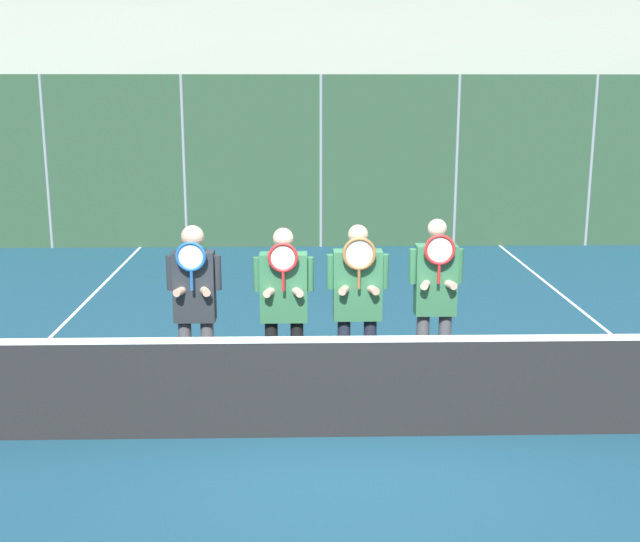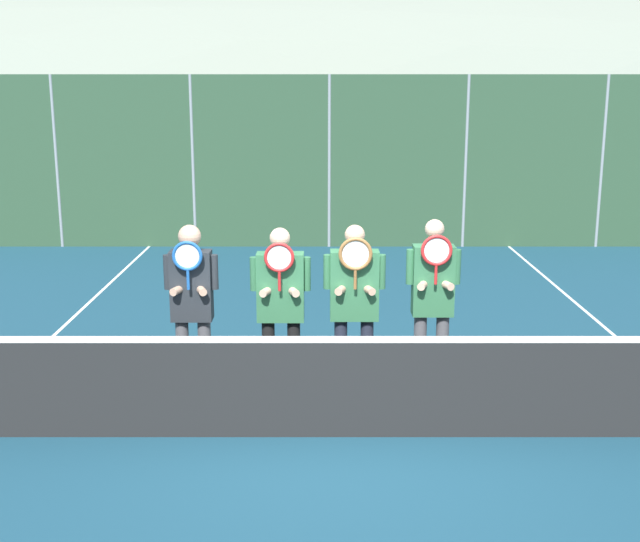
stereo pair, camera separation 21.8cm
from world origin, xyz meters
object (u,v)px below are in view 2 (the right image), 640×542
(player_center_left, at_px, (283,301))
(car_center, at_px, (591,183))
(player_rightmost, at_px, (435,297))
(car_far_left, at_px, (144,187))
(player_leftmost, at_px, (194,300))
(player_center_right, at_px, (357,299))
(car_left_of_center, at_px, (368,183))

(player_center_left, relative_size, car_center, 0.40)
(player_center_left, relative_size, player_rightmost, 0.96)
(player_center_left, bearing_deg, car_far_left, 109.28)
(player_leftmost, height_order, car_center, car_center)
(player_leftmost, distance_m, car_far_left, 10.99)
(player_center_left, bearing_deg, player_center_right, -0.38)
(car_far_left, xyz_separation_m, car_center, (10.34, 0.36, 0.04))
(player_center_right, distance_m, car_left_of_center, 11.10)
(player_leftmost, xyz_separation_m, car_far_left, (-2.82, 10.62, -0.17))
(player_center_left, distance_m, car_center, 12.80)
(player_rightmost, height_order, car_center, car_center)
(car_left_of_center, height_order, car_center, car_center)
(car_left_of_center, bearing_deg, car_center, -1.43)
(car_far_left, relative_size, car_center, 0.99)
(player_center_left, xyz_separation_m, player_rightmost, (1.53, 0.08, 0.02))
(car_left_of_center, relative_size, car_center, 0.93)
(car_far_left, distance_m, car_center, 10.35)
(player_center_left, height_order, player_rightmost, player_rightmost)
(player_center_right, xyz_separation_m, player_rightmost, (0.79, 0.09, 0.00))
(player_leftmost, relative_size, player_center_left, 1.02)
(player_leftmost, relative_size, car_center, 0.40)
(car_far_left, distance_m, car_left_of_center, 5.18)
(player_rightmost, distance_m, car_far_left, 11.73)
(player_center_left, height_order, car_center, car_center)
(car_center, bearing_deg, player_leftmost, -124.42)
(car_left_of_center, bearing_deg, player_leftmost, -101.89)
(player_rightmost, height_order, car_far_left, player_rightmost)
(player_rightmost, xyz_separation_m, car_center, (5.12, 10.85, -0.13))
(player_center_right, height_order, car_far_left, player_center_right)
(player_leftmost, relative_size, car_left_of_center, 0.43)
(player_center_left, bearing_deg, player_leftmost, -177.47)
(player_leftmost, distance_m, player_center_right, 1.61)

